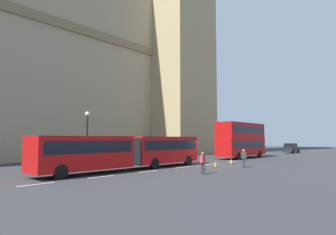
{
  "coord_description": "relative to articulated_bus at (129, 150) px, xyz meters",
  "views": [
    {
      "loc": [
        -24.44,
        -17.21,
        2.69
      ],
      "look_at": [
        0.49,
        5.21,
        5.19
      ],
      "focal_mm": 30.56,
      "sensor_mm": 36.0,
      "label": 1
    }
  ],
  "objects": [
    {
      "name": "double_decker_bus",
      "position": [
        20.56,
        0.0,
        0.96
      ],
      "size": [
        10.0,
        2.54,
        4.9
      ],
      "color": "#B20F0F",
      "rests_on": "ground_plane"
    },
    {
      "name": "articulated_bus",
      "position": [
        0.0,
        0.0,
        0.0
      ],
      "size": [
        16.69,
        2.54,
        2.9
      ],
      "color": "#B20F0F",
      "rests_on": "ground_plane"
    },
    {
      "name": "street_lamp",
      "position": [
        -1.29,
        4.51,
        1.31
      ],
      "size": [
        0.44,
        0.44,
        5.27
      ],
      "color": "black",
      "rests_on": "ground_plane"
    },
    {
      "name": "sedan_lead",
      "position": [
        39.83,
        -0.18,
        -0.83
      ],
      "size": [
        4.4,
        1.86,
        1.85
      ],
      "color": "black",
      "rests_on": "ground_plane"
    },
    {
      "name": "ground_plane",
      "position": [
        8.21,
        -1.99,
        -1.75
      ],
      "size": [
        160.0,
        160.0,
        0.0
      ],
      "primitive_type": "plane",
      "color": "#333335"
    },
    {
      "name": "traffic_cone_middle",
      "position": [
        7.07,
        -4.3,
        -1.46
      ],
      "size": [
        0.36,
        0.36,
        0.58
      ],
      "color": "black",
      "rests_on": "ground_plane"
    },
    {
      "name": "pedestrian_near_cones",
      "position": [
        1.85,
        -6.5,
        -0.83
      ],
      "size": [
        0.4,
        0.36,
        1.69
      ],
      "color": "#333333",
      "rests_on": "ground_plane"
    },
    {
      "name": "lane_centre_marking",
      "position": [
        2.77,
        -1.99,
        -1.74
      ],
      "size": [
        25.2,
        0.16,
        0.01
      ],
      "color": "silver",
      "rests_on": "ground_plane"
    },
    {
      "name": "traffic_cone_east",
      "position": [
        11.29,
        -3.58,
        -1.46
      ],
      "size": [
        0.36,
        0.36,
        0.58
      ],
      "color": "black",
      "rests_on": "ground_plane"
    },
    {
      "name": "pedestrian_by_kerb",
      "position": [
        8.54,
        -6.47,
        -0.83
      ],
      "size": [
        0.45,
        0.45,
        1.69
      ],
      "color": "#262D4C",
      "rests_on": "ground_plane"
    },
    {
      "name": "traffic_cone_west",
      "position": [
        5.03,
        -4.3,
        -1.46
      ],
      "size": [
        0.36,
        0.36,
        0.58
      ],
      "color": "black",
      "rests_on": "ground_plane"
    }
  ]
}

